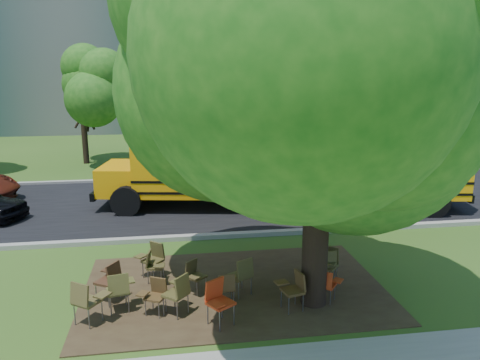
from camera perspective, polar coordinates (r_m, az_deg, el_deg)
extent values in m
plane|color=#2B4D18|center=(11.74, -5.99, -12.31)|extent=(160.00, 160.00, 0.00)
cube|color=#382819|center=(11.37, -0.69, -13.05)|extent=(7.00, 4.50, 0.03)
cube|color=black|center=(18.30, -7.10, -2.83)|extent=(80.00, 8.00, 0.04)
cube|color=gray|center=(14.48, -6.60, -6.97)|extent=(80.00, 0.25, 0.14)
cube|color=gray|center=(22.26, -7.43, 0.19)|extent=(80.00, 0.25, 0.14)
cube|color=slate|center=(47.58, -18.97, 19.73)|extent=(38.00, 16.00, 22.00)
cylinder|color=black|center=(27.19, -18.45, 5.58)|extent=(0.32, 0.32, 3.50)
sphere|color=#1C5B14|center=(27.00, -18.84, 10.77)|extent=(4.80, 4.80, 4.80)
cylinder|color=black|center=(26.16, 10.17, 6.54)|extent=(0.38, 0.38, 4.20)
sphere|color=#1C5B14|center=(25.99, 10.44, 12.99)|extent=(5.60, 5.60, 5.60)
cylinder|color=black|center=(28.92, 26.06, 5.44)|extent=(0.34, 0.34, 3.60)
sphere|color=#1C5B14|center=(28.75, 26.57, 10.47)|extent=(5.00, 5.00, 5.00)
cylinder|color=black|center=(10.05, 9.30, -4.10)|extent=(0.56, 0.56, 4.17)
sphere|color=#1C5B14|center=(9.61, 10.02, 14.22)|extent=(7.20, 7.20, 7.20)
cube|color=#F19C07|center=(17.54, 7.08, 2.85)|extent=(12.18, 4.66, 2.65)
cube|color=black|center=(17.52, 8.16, 3.79)|extent=(11.55, 4.59, 0.65)
cube|color=#F19C07|center=(18.23, -14.19, 0.25)|extent=(1.78, 2.58, 1.03)
cube|color=black|center=(17.67, 7.02, 0.69)|extent=(12.21, 4.69, 0.09)
cube|color=black|center=(17.76, 6.98, -0.57)|extent=(12.21, 4.69, 0.09)
cylinder|color=black|center=(16.98, -13.74, -2.56)|extent=(1.12, 0.50, 1.08)
cylinder|color=black|center=(19.52, -11.78, -0.41)|extent=(1.12, 0.50, 1.08)
cylinder|color=black|center=(17.18, 17.89, -2.64)|extent=(1.12, 0.50, 1.08)
cylinder|color=black|center=(19.69, 15.66, -0.51)|extent=(1.12, 0.50, 1.08)
cylinder|color=black|center=(17.68, 22.60, -2.59)|extent=(1.12, 0.50, 1.08)
cylinder|color=black|center=(20.13, 19.83, -0.51)|extent=(1.12, 0.50, 1.08)
cube|color=brown|center=(10.52, -14.67, -12.96)|extent=(0.54, 0.52, 0.05)
cube|color=brown|center=(10.25, -14.59, -12.23)|extent=(0.44, 0.20, 0.43)
cube|color=brown|center=(10.63, -13.42, -11.83)|extent=(0.30, 0.35, 0.03)
cylinder|color=slate|center=(10.77, -15.71, -13.80)|extent=(0.03, 0.03, 0.48)
cylinder|color=slate|center=(10.49, -13.43, -14.44)|extent=(0.03, 0.03, 0.48)
cube|color=brown|center=(10.22, -18.09, -13.90)|extent=(0.64, 0.63, 0.06)
cube|color=brown|center=(9.99, -18.99, -13.06)|extent=(0.43, 0.34, 0.45)
cube|color=brown|center=(10.10, -16.39, -13.28)|extent=(0.38, 0.39, 0.03)
cylinder|color=slate|center=(10.57, -18.03, -14.46)|extent=(0.03, 0.03, 0.50)
cylinder|color=slate|center=(10.10, -17.94, -15.83)|extent=(0.03, 0.03, 0.50)
cube|color=#4C4521|center=(10.16, -7.87, -13.61)|extent=(0.62, 0.62, 0.05)
cube|color=#4C4521|center=(9.94, -7.03, -12.69)|extent=(0.36, 0.39, 0.43)
cube|color=#4C4521|center=(10.36, -7.62, -12.24)|extent=(0.38, 0.37, 0.03)
cylinder|color=slate|center=(10.25, -9.31, -14.92)|extent=(0.03, 0.03, 0.48)
cylinder|color=slate|center=(10.29, -6.35, -14.71)|extent=(0.03, 0.03, 0.48)
cube|color=#4F371C|center=(10.25, -10.28, -13.89)|extent=(0.51, 0.50, 0.05)
cube|color=#4F371C|center=(10.29, -9.88, -12.51)|extent=(0.36, 0.24, 0.37)
cube|color=#4F371C|center=(10.20, -11.76, -13.41)|extent=(0.30, 0.32, 0.03)
cylinder|color=slate|center=(10.16, -9.86, -15.44)|extent=(0.02, 0.02, 0.41)
cylinder|color=slate|center=(10.53, -10.58, -14.38)|extent=(0.02, 0.02, 0.41)
cube|color=#4D361B|center=(10.52, -1.75, -13.00)|extent=(0.39, 0.37, 0.04)
cube|color=#4D361B|center=(10.30, -1.60, -12.42)|extent=(0.36, 0.10, 0.35)
cube|color=#4D361B|center=(10.62, -0.72, -12.10)|extent=(0.21, 0.26, 0.03)
cylinder|color=slate|center=(10.72, -2.70, -13.67)|extent=(0.02, 0.02, 0.40)
cylinder|color=slate|center=(10.51, -0.77, -14.26)|extent=(0.02, 0.02, 0.40)
cube|color=red|center=(9.69, -2.37, -14.79)|extent=(0.63, 0.63, 0.06)
cube|color=red|center=(9.72, -3.16, -13.11)|extent=(0.43, 0.33, 0.44)
cube|color=red|center=(9.38, -3.02, -14.90)|extent=(0.37, 0.39, 0.03)
cylinder|color=slate|center=(9.79, -0.74, -16.11)|extent=(0.03, 0.03, 0.50)
cylinder|color=slate|center=(9.84, -3.96, -16.01)|extent=(0.03, 0.03, 0.50)
cube|color=#51391D|center=(10.31, 6.40, -13.30)|extent=(0.49, 0.51, 0.05)
cube|color=#51391D|center=(10.30, 7.34, -12.00)|extent=(0.19, 0.42, 0.41)
cube|color=#51391D|center=(10.39, 5.06, -12.31)|extent=(0.33, 0.28, 0.03)
cylinder|color=slate|center=(10.21, 5.96, -15.02)|extent=(0.02, 0.02, 0.46)
cylinder|color=slate|center=(10.62, 6.75, -13.85)|extent=(0.02, 0.02, 0.46)
cube|color=#BF3714|center=(10.80, 10.47, -12.48)|extent=(0.52, 0.52, 0.05)
cube|color=#BF3714|center=(10.57, 10.23, -11.86)|extent=(0.34, 0.29, 0.36)
cube|color=#BF3714|center=(10.80, 11.83, -11.89)|extent=(0.31, 0.32, 0.03)
cylinder|color=slate|center=(11.06, 9.92, -12.97)|extent=(0.02, 0.02, 0.41)
cylinder|color=slate|center=(10.71, 10.96, -13.92)|extent=(0.02, 0.02, 0.41)
cube|color=#442818|center=(11.01, -15.85, -11.79)|extent=(0.61, 0.61, 0.05)
cube|color=#442818|center=(10.80, -15.11, -10.87)|extent=(0.32, 0.42, 0.43)
cube|color=#442818|center=(11.23, -15.66, -10.55)|extent=(0.38, 0.36, 0.03)
cylinder|color=slate|center=(11.10, -17.13, -13.06)|extent=(0.03, 0.03, 0.48)
cylinder|color=slate|center=(11.13, -14.41, -12.79)|extent=(0.03, 0.03, 0.48)
cube|color=#4B4320|center=(11.91, -10.60, -9.65)|extent=(0.59, 0.59, 0.05)
cube|color=#4B4320|center=(11.95, -10.05, -8.38)|extent=(0.38, 0.34, 0.41)
cube|color=#4B4320|center=(11.92, -11.98, -9.05)|extent=(0.36, 0.37, 0.03)
cylinder|color=slate|center=(11.78, -10.48, -11.15)|extent=(0.02, 0.02, 0.46)
cylinder|color=slate|center=(12.23, -10.62, -10.21)|extent=(0.02, 0.02, 0.46)
cube|color=#473F1F|center=(11.68, -10.25, -10.34)|extent=(0.44, 0.45, 0.05)
cube|color=#473F1F|center=(11.64, -11.10, -9.38)|extent=(0.15, 0.38, 0.37)
cube|color=#473F1F|center=(11.41, -9.85, -10.30)|extent=(0.29, 0.25, 0.03)
cylinder|color=slate|center=(11.88, -9.29, -10.99)|extent=(0.02, 0.02, 0.42)
cylinder|color=slate|center=(11.66, -11.14, -11.56)|extent=(0.02, 0.02, 0.42)
cube|color=#4D4521|center=(10.89, 0.03, -11.57)|extent=(0.59, 0.59, 0.05)
cube|color=#4D4521|center=(10.65, 0.65, -10.78)|extent=(0.42, 0.29, 0.43)
cube|color=#4D4521|center=(11.09, 0.64, -10.38)|extent=(0.35, 0.37, 0.03)
cylinder|color=slate|center=(11.03, -1.32, -12.62)|extent=(0.03, 0.03, 0.48)
cylinder|color=slate|center=(10.96, 1.38, -12.79)|extent=(0.03, 0.03, 0.48)
cube|color=brown|center=(11.74, 10.43, -9.89)|extent=(0.61, 0.61, 0.05)
cube|color=brown|center=(11.70, 9.56, -8.70)|extent=(0.33, 0.41, 0.43)
cube|color=brown|center=(11.43, 10.83, -9.87)|extent=(0.38, 0.36, 0.03)
cylinder|color=slate|center=(11.96, 11.47, -10.75)|extent=(0.03, 0.03, 0.48)
cylinder|color=slate|center=(11.72, 9.26, -11.17)|extent=(0.03, 0.03, 0.48)
cube|color=brown|center=(11.65, 10.32, -10.21)|extent=(0.46, 0.44, 0.05)
cube|color=brown|center=(11.41, 10.74, -9.52)|extent=(0.41, 0.13, 0.41)
cube|color=brown|center=(11.81, 11.16, -9.26)|extent=(0.25, 0.30, 0.03)
cylinder|color=slate|center=(11.82, 9.14, -11.02)|extent=(0.02, 0.02, 0.46)
cylinder|color=slate|center=(11.66, 11.41, -11.45)|extent=(0.02, 0.02, 0.46)
cube|color=#4B3E20|center=(11.05, -5.33, -11.68)|extent=(0.52, 0.52, 0.05)
cube|color=#4B3E20|center=(11.07, -5.98, -10.52)|extent=(0.32, 0.31, 0.36)
cube|color=#4B3E20|center=(10.78, -5.64, -11.71)|extent=(0.32, 0.32, 0.03)
cylinder|color=slate|center=(11.14, -4.17, -12.58)|extent=(0.02, 0.02, 0.41)
cylinder|color=slate|center=(11.13, -6.45, -12.66)|extent=(0.02, 0.02, 0.41)
cube|color=brown|center=(11.57, 10.54, -10.27)|extent=(0.62, 0.62, 0.05)
cube|color=brown|center=(11.64, 10.95, -8.88)|extent=(0.39, 0.36, 0.43)
cube|color=brown|center=(11.48, 9.09, -9.71)|extent=(0.37, 0.38, 0.03)
cylinder|color=slate|center=(11.45, 11.01, -11.86)|extent=(0.03, 0.03, 0.48)
cylinder|color=slate|center=(11.88, 10.00, -10.87)|extent=(0.03, 0.03, 0.48)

